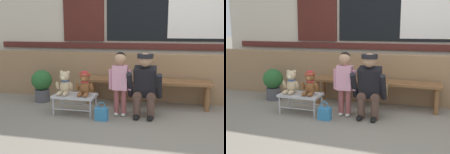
{
  "view_description": "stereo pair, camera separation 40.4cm",
  "coord_description": "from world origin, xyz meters",
  "views": [
    {
      "loc": [
        0.05,
        -3.27,
        1.3
      ],
      "look_at": [
        -0.82,
        0.61,
        0.55
      ],
      "focal_mm": 41.9,
      "sensor_mm": 36.0,
      "label": 1
    },
    {
      "loc": [
        0.44,
        -3.16,
        1.3
      ],
      "look_at": [
        -0.82,
        0.61,
        0.55
      ],
      "focal_mm": 41.9,
      "sensor_mm": 36.0,
      "label": 2
    }
  ],
  "objects": [
    {
      "name": "child_standing",
      "position": [
        -0.66,
        0.44,
        0.59
      ],
      "size": [
        0.35,
        0.18,
        0.96
      ],
      "color": "#994C4C",
      "rests_on": "ground"
    },
    {
      "name": "brick_low_wall",
      "position": [
        0.0,
        1.43,
        0.42
      ],
      "size": [
        7.52,
        0.25,
        0.85
      ],
      "primitive_type": "cube",
      "color": "#997551",
      "rests_on": "ground"
    },
    {
      "name": "small_display_bench",
      "position": [
        -1.35,
        0.36,
        0.27
      ],
      "size": [
        0.64,
        0.36,
        0.3
      ],
      "color": "#BCBCC1",
      "rests_on": "ground"
    },
    {
      "name": "teddy_bear_plain",
      "position": [
        -1.51,
        0.36,
        0.46
      ],
      "size": [
        0.28,
        0.26,
        0.36
      ],
      "color": "#CCB289",
      "rests_on": "small_display_bench"
    },
    {
      "name": "adult_crouching",
      "position": [
        -0.29,
        0.49,
        0.48
      ],
      "size": [
        0.5,
        0.49,
        0.95
      ],
      "color": "brown",
      "rests_on": "ground"
    },
    {
      "name": "handbag_on_ground",
      "position": [
        -0.88,
        0.17,
        0.1
      ],
      "size": [
        0.18,
        0.11,
        0.27
      ],
      "color": "teal",
      "rests_on": "ground"
    },
    {
      "name": "ground_plane",
      "position": [
        0.0,
        0.0,
        0.0
      ],
      "size": [
        60.0,
        60.0,
        0.0
      ],
      "primitive_type": "plane",
      "color": "gray"
    },
    {
      "name": "wooden_bench_long",
      "position": [
        -0.33,
        1.06,
        0.37
      ],
      "size": [
        2.1,
        0.4,
        0.44
      ],
      "color": "brown",
      "rests_on": "ground"
    },
    {
      "name": "potted_plant",
      "position": [
        -2.16,
        0.89,
        0.32
      ],
      "size": [
        0.36,
        0.36,
        0.57
      ],
      "color": "#4C4C51",
      "rests_on": "ground"
    },
    {
      "name": "teddy_bear_with_hat",
      "position": [
        -1.19,
        0.36,
        0.47
      ],
      "size": [
        0.28,
        0.27,
        0.36
      ],
      "color": "brown",
      "rests_on": "small_display_bench"
    }
  ]
}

